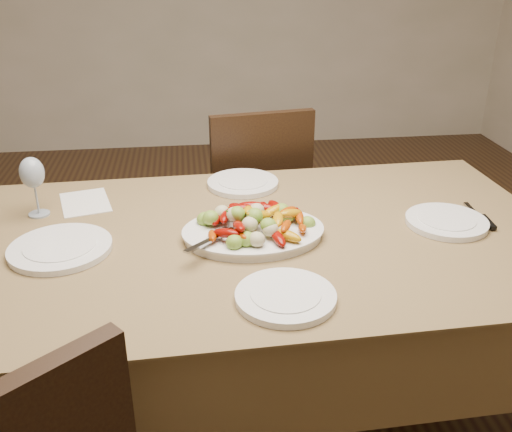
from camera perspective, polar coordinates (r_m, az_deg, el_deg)
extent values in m
plane|color=#372110|center=(2.27, -2.15, -17.13)|extent=(6.00, 6.00, 0.00)
cube|color=brown|center=(1.90, 0.00, -12.12)|extent=(1.87, 1.09, 0.76)
ellipsoid|color=white|center=(1.67, -0.27, -1.80)|extent=(0.41, 0.31, 0.02)
cylinder|color=white|center=(1.69, -18.97, -3.08)|extent=(0.29, 0.29, 0.02)
cylinder|color=white|center=(1.85, 18.51, -0.56)|extent=(0.25, 0.25, 0.02)
cylinder|color=white|center=(2.04, -1.33, 3.29)|extent=(0.25, 0.25, 0.02)
cylinder|color=white|center=(1.39, 2.97, -8.09)|extent=(0.25, 0.25, 0.02)
cube|color=silver|center=(1.99, -16.71, 1.31)|extent=(0.20, 0.24, 0.00)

